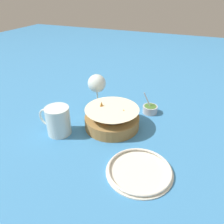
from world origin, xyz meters
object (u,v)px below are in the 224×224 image
at_px(beer_mug, 58,122).
at_px(side_plate, 139,170).
at_px(food_basket, 112,118).
at_px(wine_glass, 97,84).
at_px(sauce_cup, 150,109).

relative_size(beer_mug, side_plate, 0.64).
distance_m(food_basket, beer_mug, 0.21).
xyz_separation_m(food_basket, wine_glass, (0.13, -0.12, 0.08)).
height_order(food_basket, side_plate, food_basket).
distance_m(wine_glass, beer_mug, 0.26).
height_order(sauce_cup, wine_glass, wine_glass).
bearing_deg(food_basket, sauce_cup, -124.58).
relative_size(sauce_cup, side_plate, 0.46).
height_order(sauce_cup, side_plate, sauce_cup).
xyz_separation_m(wine_glass, beer_mug, (0.05, 0.25, -0.06)).
bearing_deg(sauce_cup, wine_glass, 9.91).
relative_size(wine_glass, beer_mug, 1.20).
bearing_deg(side_plate, beer_mug, -13.09).
bearing_deg(beer_mug, side_plate, 166.91).
xyz_separation_m(food_basket, sauce_cup, (-0.12, -0.17, -0.02)).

